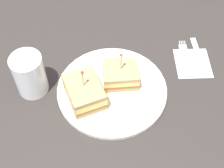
# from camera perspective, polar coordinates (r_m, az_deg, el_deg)

# --- Properties ---
(ground_plane) EXTENTS (1.10, 1.10, 0.02)m
(ground_plane) POSITION_cam_1_polar(r_m,az_deg,el_deg) (0.83, -0.00, -1.66)
(ground_plane) COLOR #2D2826
(plate) EXTENTS (0.28, 0.28, 0.01)m
(plate) POSITION_cam_1_polar(r_m,az_deg,el_deg) (0.82, -0.00, -1.05)
(plate) COLOR silver
(plate) RESTS_ON ground_plane
(sandwich_half_front) EXTENTS (0.10, 0.10, 0.10)m
(sandwich_half_front) POSITION_cam_1_polar(r_m,az_deg,el_deg) (0.81, 1.51, 1.67)
(sandwich_half_front) COLOR tan
(sandwich_half_front) RESTS_ON plate
(sandwich_half_back) EXTENTS (0.08, 0.10, 0.10)m
(sandwich_half_back) POSITION_cam_1_polar(r_m,az_deg,el_deg) (0.78, -4.94, -1.15)
(sandwich_half_back) COLOR tan
(sandwich_half_back) RESTS_ON plate
(drink_glass) EXTENTS (0.08, 0.08, 0.11)m
(drink_glass) POSITION_cam_1_polar(r_m,az_deg,el_deg) (0.81, -14.13, 1.42)
(drink_glass) COLOR #B74C33
(drink_glass) RESTS_ON ground_plane
(napkin) EXTENTS (0.12, 0.13, 0.00)m
(napkin) POSITION_cam_1_polar(r_m,az_deg,el_deg) (0.91, 13.99, 3.46)
(napkin) COLOR beige
(napkin) RESTS_ON ground_plane
(fork) EXTENTS (0.06, 0.12, 0.00)m
(fork) POSITION_cam_1_polar(r_m,az_deg,el_deg) (0.92, 12.41, 5.32)
(fork) COLOR silver
(fork) RESTS_ON ground_plane
(knife) EXTENTS (0.05, 0.13, 0.00)m
(knife) POSITION_cam_1_polar(r_m,az_deg,el_deg) (0.93, 14.79, 5.22)
(knife) COLOR silver
(knife) RESTS_ON ground_plane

